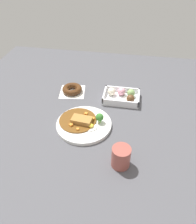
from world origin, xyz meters
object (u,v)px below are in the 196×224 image
curry_plate (84,123)px  chocolate_ring_donut (72,89)px  donut_box (122,96)px  coffee_mug (121,157)px

curry_plate → chocolate_ring_donut: bearing=-64.4°
donut_box → chocolate_ring_donut: size_ratio=1.22×
curry_plate → donut_box: 0.30m
curry_plate → chocolate_ring_donut: curry_plate is taller
chocolate_ring_donut → donut_box: bearing=175.2°
donut_box → coffee_mug: coffee_mug is taller
curry_plate → coffee_mug: (-0.20, 0.20, 0.03)m
chocolate_ring_donut → coffee_mug: size_ratio=1.75×
chocolate_ring_donut → curry_plate: bearing=115.6°
curry_plate → coffee_mug: size_ratio=2.88×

